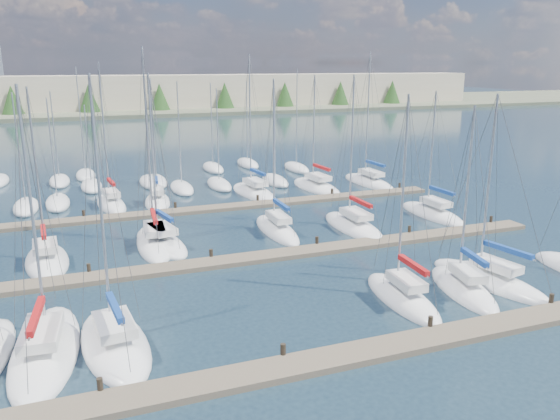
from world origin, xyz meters
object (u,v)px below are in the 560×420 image
object	(u,v)px
sailboat_n	(111,204)
sailboat_r	(369,182)
sailboat_j	(161,243)
sailboat_d	(402,297)
sailboat_c	(115,344)
sailboat_i	(155,242)
sailboat_e	(463,289)
sailboat_b	(46,350)
sailboat_q	(316,187)
sailboat_m	(432,214)
sailboat_o	(158,202)
sailboat_h	(47,261)
sailboat_k	(277,229)
sailboat_f	(489,280)
sailboat_p	(254,192)
sailboat_l	(353,226)

from	to	relation	value
sailboat_n	sailboat_r	distance (m)	28.05
sailboat_j	sailboat_d	size ratio (longest dim) A/B	1.07
sailboat_j	sailboat_c	distance (m)	15.30
sailboat_i	sailboat_e	world-z (taller)	sailboat_i
sailboat_c	sailboat_b	bearing A→B (deg)	164.87
sailboat_r	sailboat_q	size ratio (longest dim) A/B	1.18
sailboat_c	sailboat_m	bearing A→B (deg)	20.95
sailboat_m	sailboat_n	bearing A→B (deg)	151.10
sailboat_m	sailboat_e	distance (m)	17.07
sailboat_o	sailboat_i	world-z (taller)	sailboat_i
sailboat_q	sailboat_h	bearing A→B (deg)	-155.82
sailboat_n	sailboat_h	bearing A→B (deg)	-115.92
sailboat_n	sailboat_k	bearing A→B (deg)	-54.44
sailboat_d	sailboat_o	bearing A→B (deg)	113.17
sailboat_b	sailboat_k	size ratio (longest dim) A/B	1.02
sailboat_j	sailboat_f	size ratio (longest dim) A/B	1.08
sailboat_f	sailboat_c	size ratio (longest dim) A/B	0.91
sailboat_m	sailboat_r	distance (m)	13.84
sailboat_m	sailboat_i	bearing A→B (deg)	176.76
sailboat_c	sailboat_e	world-z (taller)	sailboat_c
sailboat_h	sailboat_e	distance (m)	27.34
sailboat_f	sailboat_m	xyz separation A→B (m)	(6.08, 14.32, -0.00)
sailboat_k	sailboat_d	world-z (taller)	sailboat_k
sailboat_c	sailboat_j	bearing A→B (deg)	67.36
sailboat_i	sailboat_c	bearing A→B (deg)	-100.93
sailboat_e	sailboat_k	bearing A→B (deg)	123.92
sailboat_o	sailboat_e	world-z (taller)	sailboat_o
sailboat_j	sailboat_p	xyz separation A→B (m)	(11.60, 13.28, 0.00)
sailboat_f	sailboat_j	bearing A→B (deg)	129.13
sailboat_o	sailboat_n	size ratio (longest dim) A/B	0.89
sailboat_i	sailboat_p	size ratio (longest dim) A/B	1.02
sailboat_l	sailboat_i	size ratio (longest dim) A/B	0.87
sailboat_c	sailboat_d	distance (m)	15.93
sailboat_m	sailboat_k	distance (m)	14.74
sailboat_m	sailboat_h	size ratio (longest dim) A/B	0.93
sailboat_r	sailboat_e	world-z (taller)	sailboat_r
sailboat_o	sailboat_q	world-z (taller)	sailboat_q
sailboat_k	sailboat_l	bearing A→B (deg)	-10.82
sailboat_n	sailboat_e	world-z (taller)	sailboat_n
sailboat_b	sailboat_n	world-z (taller)	sailboat_n
sailboat_f	sailboat_i	world-z (taller)	sailboat_i
sailboat_k	sailboat_h	world-z (taller)	sailboat_k
sailboat_e	sailboat_i	bearing A→B (deg)	147.35
sailboat_f	sailboat_o	size ratio (longest dim) A/B	0.97
sailboat_r	sailboat_e	xyz separation A→B (m)	(-9.74, -28.61, 0.00)
sailboat_f	sailboat_p	world-z (taller)	sailboat_p
sailboat_k	sailboat_p	size ratio (longest dim) A/B	0.86
sailboat_i	sailboat_h	size ratio (longest dim) A/B	1.21
sailboat_n	sailboat_r	xyz separation A→B (m)	(28.05, 0.05, -0.01)
sailboat_c	sailboat_e	bearing A→B (deg)	-7.19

